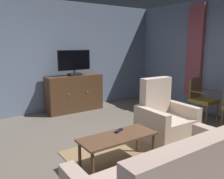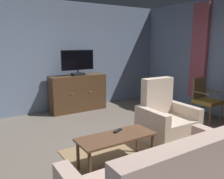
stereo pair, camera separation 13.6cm
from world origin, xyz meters
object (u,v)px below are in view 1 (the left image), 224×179
(television, at_px, (74,62))
(side_chair_far_end, at_px, (201,97))
(tv_cabinet, at_px, (74,94))
(tv_remote, at_px, (119,131))
(armchair_by_fireplace, at_px, (164,120))
(coffee_table, at_px, (118,139))

(television, distance_m, side_chair_far_end, 3.13)
(tv_cabinet, height_order, tv_remote, tv_cabinet)
(armchair_by_fireplace, bearing_deg, tv_remote, -170.16)
(tv_cabinet, xyz_separation_m, tv_remote, (-0.59, -2.77, 0.03))
(coffee_table, height_order, side_chair_far_end, side_chair_far_end)
(coffee_table, xyz_separation_m, side_chair_far_end, (2.78, 0.64, 0.11))
(television, distance_m, coffee_table, 3.05)
(coffee_table, relative_size, armchair_by_fireplace, 1.02)
(television, distance_m, armchair_by_fireplace, 2.74)
(television, xyz_separation_m, armchair_by_fireplace, (0.58, -2.52, -0.92))
(coffee_table, height_order, tv_remote, tv_remote)
(armchair_by_fireplace, bearing_deg, coffee_table, -165.62)
(tv_remote, bearing_deg, television, 53.84)
(tv_cabinet, height_order, coffee_table, tv_cabinet)
(tv_cabinet, relative_size, armchair_by_fireplace, 1.31)
(television, bearing_deg, side_chair_far_end, -46.64)
(coffee_table, height_order, armchair_by_fireplace, armchair_by_fireplace)
(television, xyz_separation_m, tv_remote, (-0.59, -2.72, -0.79))
(armchair_by_fireplace, xyz_separation_m, side_chair_far_end, (1.51, 0.31, 0.17))
(tv_remote, bearing_deg, tv_cabinet, 54.07)
(tv_remote, height_order, side_chair_far_end, side_chair_far_end)
(coffee_table, bearing_deg, tv_remote, 50.22)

